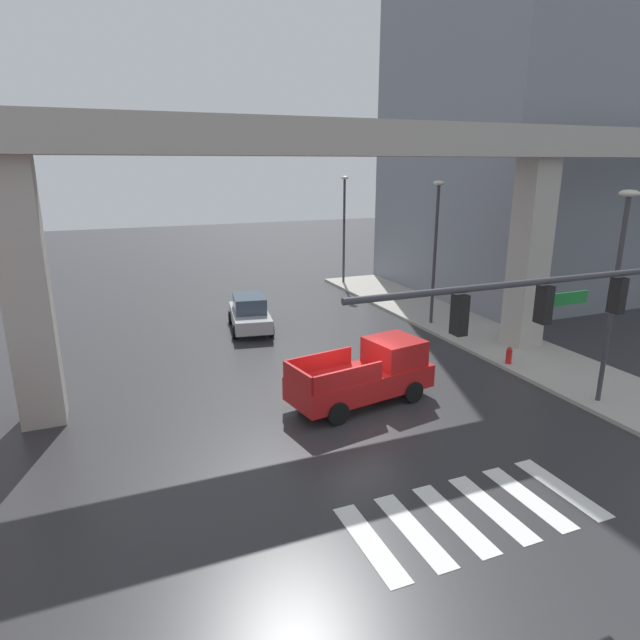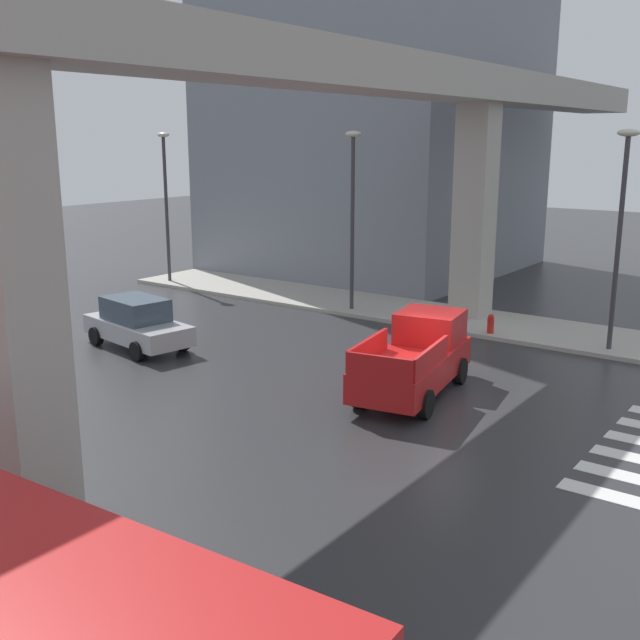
# 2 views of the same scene
# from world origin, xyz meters

# --- Properties ---
(ground_plane) EXTENTS (120.00, 120.00, 0.00)m
(ground_plane) POSITION_xyz_m (0.00, 0.00, 0.00)
(ground_plane) COLOR #2D2D30
(elevated_overpass) EXTENTS (51.22, 2.28, 9.46)m
(elevated_overpass) POSITION_xyz_m (0.00, 3.39, 8.08)
(elevated_overpass) COLOR #ADA89E
(elevated_overpass) RESTS_ON ground
(sidewalk_east) EXTENTS (4.00, 36.00, 0.15)m
(sidewalk_east) POSITION_xyz_m (9.05, 2.00, 0.07)
(sidewalk_east) COLOR #ADA89E
(sidewalk_east) RESTS_ON ground
(pickup_truck) EXTENTS (5.35, 2.75, 2.08)m
(pickup_truck) POSITION_xyz_m (0.60, 0.76, 0.99)
(pickup_truck) COLOR red
(pickup_truck) RESTS_ON ground
(sedan_silver) EXTENTS (2.47, 4.53, 1.72)m
(sedan_silver) POSITION_xyz_m (-0.92, 10.65, 0.85)
(sedan_silver) COLOR #A8AAAF
(sedan_silver) RESTS_ON ground
(street_lamp_near_corner) EXTENTS (0.44, 0.70, 7.24)m
(street_lamp_near_corner) POSITION_xyz_m (7.85, -2.51, 4.56)
(street_lamp_near_corner) COLOR #38383D
(street_lamp_near_corner) RESTS_ON ground
(street_lamp_mid_block) EXTENTS (0.44, 0.70, 7.24)m
(street_lamp_mid_block) POSITION_xyz_m (7.85, 7.78, 4.56)
(street_lamp_mid_block) COLOR #38383D
(street_lamp_mid_block) RESTS_ON ground
(street_lamp_far_north) EXTENTS (0.44, 0.70, 7.24)m
(street_lamp_far_north) POSITION_xyz_m (7.85, 18.52, 4.56)
(street_lamp_far_north) COLOR #38383D
(street_lamp_far_north) RESTS_ON ground
(fire_hydrant) EXTENTS (0.24, 0.24, 0.85)m
(fire_hydrant) POSITION_xyz_m (7.45, 1.53, 0.43)
(fire_hydrant) COLOR red
(fire_hydrant) RESTS_ON ground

